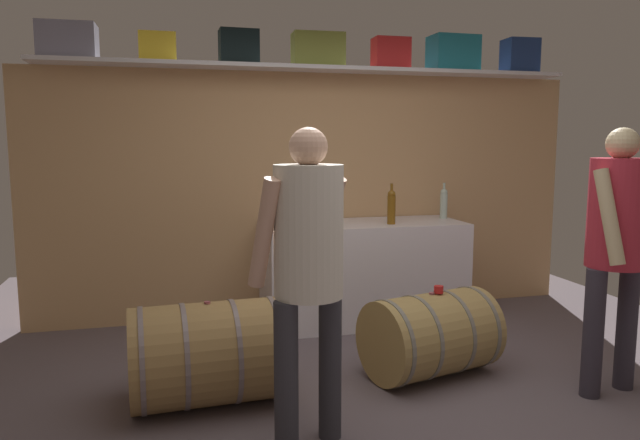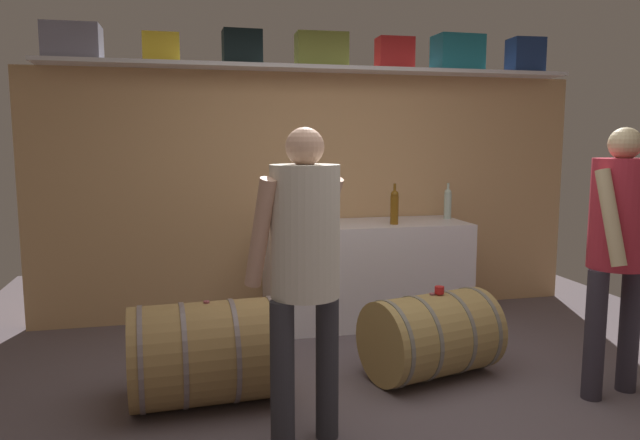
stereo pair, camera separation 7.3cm
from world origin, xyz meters
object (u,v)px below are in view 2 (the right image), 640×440
at_px(toolcase_olive, 321,50).
at_px(wine_barrel_far, 208,353).
at_px(toolcase_yellow, 161,48).
at_px(wine_barrel_near, 431,335).
at_px(toolcase_black, 242,48).
at_px(tasting_cup, 439,290).
at_px(work_cabinet, 366,272).
at_px(wine_glass, 316,214).
at_px(toolcase_red, 395,54).
at_px(red_funnel, 288,219).
at_px(toolcase_teal, 457,53).
at_px(winemaker_pouring, 620,234).
at_px(visitor_tasting, 304,255).
at_px(toolcase_grey, 73,42).
at_px(toolcase_navy, 525,56).
at_px(wine_bottle_amber, 394,206).
at_px(wine_bottle_clear, 448,203).

bearing_deg(toolcase_olive, wine_barrel_far, -121.94).
height_order(toolcase_yellow, wine_barrel_near, toolcase_yellow).
height_order(toolcase_black, toolcase_olive, toolcase_olive).
relative_size(toolcase_yellow, tasting_cup, 4.63).
distance_m(work_cabinet, wine_glass, 0.69).
relative_size(toolcase_red, red_funnel, 2.75).
relative_size(toolcase_black, toolcase_teal, 0.75).
relative_size(toolcase_red, winemaker_pouring, 0.19).
relative_size(work_cabinet, winemaker_pouring, 1.05).
distance_m(winemaker_pouring, visitor_tasting, 1.95).
bearing_deg(work_cabinet, toolcase_grey, 173.84).
xyz_separation_m(toolcase_grey, toolcase_navy, (3.88, 0.00, 0.02)).
distance_m(red_funnel, wine_barrel_far, 1.60).
relative_size(toolcase_teal, wine_barrel_far, 0.45).
bearing_deg(toolcase_olive, toolcase_grey, -177.99).
relative_size(wine_glass, red_funnel, 1.23).
bearing_deg(toolcase_red, winemaker_pouring, -70.00).
relative_size(toolcase_red, toolcase_navy, 0.99).
bearing_deg(work_cabinet, wine_barrel_near, -87.83).
height_order(toolcase_olive, red_funnel, toolcase_olive).
height_order(toolcase_red, wine_barrel_far, toolcase_red).
distance_m(wine_bottle_amber, wine_glass, 0.66).
relative_size(toolcase_red, wine_glass, 2.23).
distance_m(toolcase_yellow, visitor_tasting, 2.64).
distance_m(tasting_cup, winemaker_pouring, 1.12).
xyz_separation_m(toolcase_teal, toolcase_navy, (0.67, 0.00, -0.00)).
xyz_separation_m(toolcase_navy, wine_barrel_near, (-1.53, -1.51, -2.04)).
relative_size(toolcase_teal, tasting_cup, 6.78).
distance_m(toolcase_grey, toolcase_yellow, 0.66).
height_order(wine_glass, winemaker_pouring, winemaker_pouring).
distance_m(toolcase_navy, wine_glass, 2.47).
height_order(wine_bottle_clear, wine_barrel_near, wine_bottle_clear).
bearing_deg(red_funnel, toolcase_red, 15.52).
xyz_separation_m(toolcase_red, toolcase_teal, (0.59, 0.00, 0.02)).
xyz_separation_m(toolcase_olive, toolcase_red, (0.65, 0.00, -0.01)).
bearing_deg(toolcase_teal, visitor_tasting, -130.96).
bearing_deg(work_cabinet, tasting_cup, -85.60).
distance_m(toolcase_teal, red_funnel, 2.14).
xyz_separation_m(wine_barrel_far, visitor_tasting, (0.45, -0.62, 0.68)).
bearing_deg(red_funnel, winemaker_pouring, -46.07).
xyz_separation_m(toolcase_yellow, work_cabinet, (1.64, -0.25, -1.84)).
bearing_deg(toolcase_red, wine_bottle_clear, -17.90).
distance_m(toolcase_teal, wine_glass, 1.95).
height_order(toolcase_navy, red_funnel, toolcase_navy).
bearing_deg(toolcase_black, wine_barrel_far, -105.88).
xyz_separation_m(toolcase_red, wine_bottle_clear, (0.46, -0.16, -1.30)).
bearing_deg(tasting_cup, wine_barrel_near, 180.00).
relative_size(toolcase_olive, wine_barrel_near, 0.46).
relative_size(wine_glass, winemaker_pouring, 0.09).
xyz_separation_m(toolcase_olive, wine_barrel_far, (-1.06, -1.57, -1.99)).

